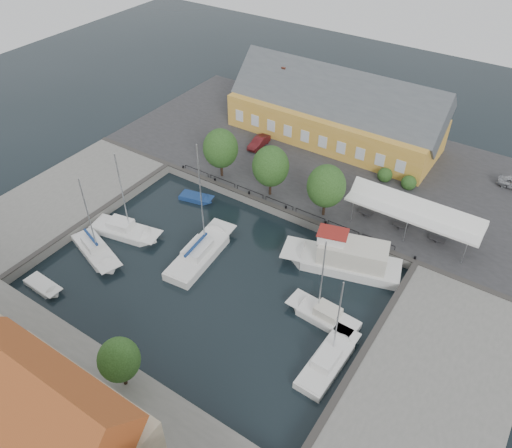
{
  "coord_description": "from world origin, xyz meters",
  "views": [
    {
      "loc": [
        22.73,
        -28.35,
        35.48
      ],
      "look_at": [
        0.0,
        6.0,
        1.5
      ],
      "focal_mm": 35.0,
      "sensor_mm": 36.0,
      "label": 1
    }
  ],
  "objects": [
    {
      "name": "east_boat_c",
      "position": [
        14.11,
        -4.6,
        0.26
      ],
      "size": [
        2.62,
        7.67,
        9.81
      ],
      "color": "white",
      "rests_on": "ground"
    },
    {
      "name": "warehouse",
      "position": [
        -2.6,
        28.36,
        4.43
      ],
      "size": [
        28.56,
        14.0,
        9.55
      ],
      "color": "gold",
      "rests_on": "north_quay"
    },
    {
      "name": "west_boat_c",
      "position": [
        -12.1,
        -1.74,
        0.26
      ],
      "size": [
        8.32,
        4.06,
        10.91
      ],
      "color": "white",
      "rests_on": "ground"
    },
    {
      "name": "ground",
      "position": [
        0.0,
        0.0,
        0.0
      ],
      "size": [
        140.0,
        140.0,
        0.0
      ],
      "primitive_type": "plane",
      "color": "black",
      "rests_on": "ground"
    },
    {
      "name": "townhouses",
      "position": [
        1.93,
        -23.24,
        5.82
      ],
      "size": [
        36.3,
        8.5,
        12.0
      ],
      "color": "beige",
      "rests_on": "south_bank"
    },
    {
      "name": "quay_trees",
      "position": [
        -2.0,
        12.0,
        4.88
      ],
      "size": [
        18.2,
        4.2,
        6.3
      ],
      "color": "black",
      "rests_on": "north_quay"
    },
    {
      "name": "trawler",
      "position": [
        10.27,
        6.77,
        1.02
      ],
      "size": [
        12.42,
        6.66,
        5.0
      ],
      "color": "white",
      "rests_on": "ground"
    },
    {
      "name": "south_bank",
      "position": [
        0.0,
        -21.0,
        0.5
      ],
      "size": [
        56.0,
        14.0,
        1.0
      ],
      "primitive_type": "cube",
      "color": "slate",
      "rests_on": "ground"
    },
    {
      "name": "west_boat_d",
      "position": [
        -12.23,
        -5.71,
        0.27
      ],
      "size": [
        7.98,
        4.6,
        10.46
      ],
      "color": "white",
      "rests_on": "ground"
    },
    {
      "name": "launch_nw",
      "position": [
        -9.54,
        7.44,
        0.09
      ],
      "size": [
        4.26,
        2.42,
        0.88
      ],
      "color": "navy",
      "rests_on": "ground"
    },
    {
      "name": "north_quay",
      "position": [
        0.0,
        23.0,
        0.5
      ],
      "size": [
        56.0,
        26.0,
        1.0
      ],
      "primitive_type": "cube",
      "color": "#2D2D30",
      "rests_on": "ground"
    },
    {
      "name": "quay_edge_fittings",
      "position": [
        0.02,
        4.75,
        1.06
      ],
      "size": [
        56.0,
        24.72,
        0.4
      ],
      "color": "#383533",
      "rests_on": "north_quay"
    },
    {
      "name": "tent_canopy",
      "position": [
        14.0,
        14.5,
        3.68
      ],
      "size": [
        14.0,
        4.0,
        2.83
      ],
      "color": "white",
      "rests_on": "north_quay"
    },
    {
      "name": "launch_sw",
      "position": [
        -12.82,
        -11.94,
        0.09
      ],
      "size": [
        4.31,
        1.75,
        0.98
      ],
      "color": "white",
      "rests_on": "ground"
    },
    {
      "name": "center_sailboat",
      "position": [
        -2.85,
        -0.12,
        0.36
      ],
      "size": [
        3.85,
        10.12,
        13.44
      ],
      "color": "white",
      "rests_on": "ground"
    },
    {
      "name": "west_quay",
      "position": [
        -22.0,
        -2.0,
        0.5
      ],
      "size": [
        12.0,
        24.0,
        1.0
      ],
      "primitive_type": "cube",
      "color": "slate",
      "rests_on": "ground"
    },
    {
      "name": "car_red",
      "position": [
        -9.03,
        20.34,
        1.66
      ],
      "size": [
        1.53,
        4.03,
        1.31
      ],
      "primitive_type": "imported",
      "rotation": [
        0.0,
        0.0,
        0.03
      ],
      "color": "#511215",
      "rests_on": "north_quay"
    },
    {
      "name": "east_quay",
      "position": [
        22.0,
        -2.0,
        0.5
      ],
      "size": [
        12.0,
        24.0,
        1.0
      ],
      "primitive_type": "cube",
      "color": "slate",
      "rests_on": "ground"
    },
    {
      "name": "east_boat_b",
      "position": [
        11.65,
        -0.39,
        0.26
      ],
      "size": [
        7.04,
        2.7,
        9.63
      ],
      "color": "white",
      "rests_on": "ground"
    }
  ]
}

